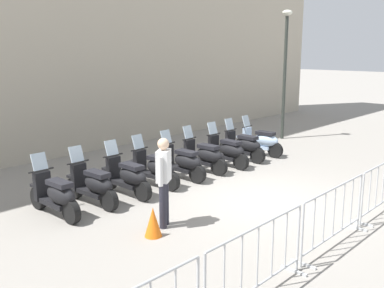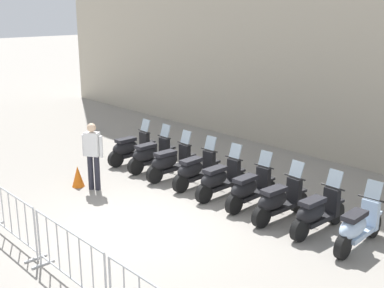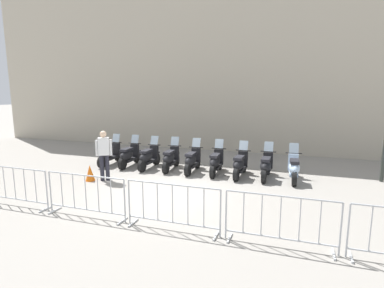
# 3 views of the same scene
# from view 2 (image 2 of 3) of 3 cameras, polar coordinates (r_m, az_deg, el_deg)

# --- Properties ---
(ground_plane) EXTENTS (120.00, 120.00, 0.00)m
(ground_plane) POSITION_cam_2_polar(r_m,az_deg,el_deg) (10.85, -6.04, -9.27)
(ground_plane) COLOR gray
(motorcycle_0) EXTENTS (0.56, 1.72, 1.24)m
(motorcycle_0) POSITION_cam_2_polar(r_m,az_deg,el_deg) (14.82, -6.99, -0.49)
(motorcycle_0) COLOR black
(motorcycle_0) RESTS_ON ground
(motorcycle_1) EXTENTS (0.56, 1.73, 1.24)m
(motorcycle_1) POSITION_cam_2_polar(r_m,az_deg,el_deg) (14.13, -4.73, -1.24)
(motorcycle_1) COLOR black
(motorcycle_1) RESTS_ON ground
(motorcycle_2) EXTENTS (0.56, 1.72, 1.24)m
(motorcycle_2) POSITION_cam_2_polar(r_m,az_deg,el_deg) (13.43, -2.49, -2.12)
(motorcycle_2) COLOR black
(motorcycle_2) RESTS_ON ground
(motorcycle_3) EXTENTS (0.57, 1.73, 1.24)m
(motorcycle_3) POSITION_cam_2_polar(r_m,az_deg,el_deg) (12.82, 0.41, -2.98)
(motorcycle_3) COLOR black
(motorcycle_3) RESTS_ON ground
(motorcycle_4) EXTENTS (0.56, 1.73, 1.24)m
(motorcycle_4) POSITION_cam_2_polar(r_m,az_deg,el_deg) (12.17, 3.16, -4.04)
(motorcycle_4) COLOR black
(motorcycle_4) RESTS_ON ground
(motorcycle_5) EXTENTS (0.56, 1.73, 1.24)m
(motorcycle_5) POSITION_cam_2_polar(r_m,az_deg,el_deg) (11.63, 6.57, -5.09)
(motorcycle_5) COLOR black
(motorcycle_5) RESTS_ON ground
(motorcycle_6) EXTENTS (0.56, 1.72, 1.24)m
(motorcycle_6) POSITION_cam_2_polar(r_m,az_deg,el_deg) (11.04, 9.83, -6.39)
(motorcycle_6) COLOR black
(motorcycle_6) RESTS_ON ground
(motorcycle_7) EXTENTS (0.56, 1.72, 1.24)m
(motorcycle_7) POSITION_cam_2_polar(r_m,az_deg,el_deg) (10.62, 14.00, -7.57)
(motorcycle_7) COLOR black
(motorcycle_7) RESTS_ON ground
(motorcycle_8) EXTENTS (0.57, 1.73, 1.24)m
(motorcycle_8) POSITION_cam_2_polar(r_m,az_deg,el_deg) (10.20, 18.32, -8.94)
(motorcycle_8) COLOR black
(motorcycle_8) RESTS_ON ground
(barrier_segment_2) EXTENTS (2.20, 0.52, 1.07)m
(barrier_segment_2) POSITION_cam_2_polar(r_m,az_deg,el_deg) (10.55, -19.97, -7.81)
(barrier_segment_2) COLOR #B2B5B7
(barrier_segment_2) RESTS_ON ground
(barrier_segment_3) EXTENTS (2.20, 0.52, 1.07)m
(barrier_segment_3) POSITION_cam_2_polar(r_m,az_deg,el_deg) (8.67, -13.81, -12.60)
(barrier_segment_3) COLOR #B2B5B7
(barrier_segment_3) RESTS_ON ground
(officer_near_row_end) EXTENTS (0.47, 0.38, 1.73)m
(officer_near_row_end) POSITION_cam_2_polar(r_m,az_deg,el_deg) (12.72, -11.22, -0.95)
(officer_near_row_end) COLOR #23232D
(officer_near_row_end) RESTS_ON ground
(traffic_cone) EXTENTS (0.32, 0.32, 0.55)m
(traffic_cone) POSITION_cam_2_polar(r_m,az_deg,el_deg) (13.23, -12.86, -3.61)
(traffic_cone) COLOR orange
(traffic_cone) RESTS_ON ground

